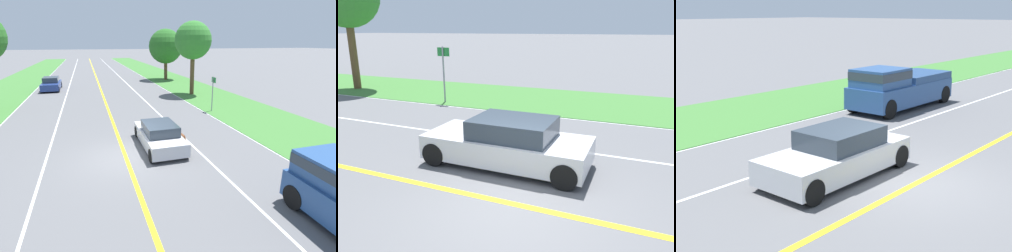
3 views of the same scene
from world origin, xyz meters
TOP-DOWN VIEW (x-y plane):
  - ground_plane at (0.00, 0.00)m, footprint 400.00×400.00m
  - centre_divider_line at (0.00, 0.00)m, footprint 0.18×160.00m
  - lane_edge_line_right at (7.00, 0.00)m, footprint 0.14×160.00m
  - lane_dash_same_dir at (3.50, 0.00)m, footprint 0.10×160.00m
  - grass_verge_right at (10.00, 0.00)m, footprint 6.00×160.00m
  - ego_car at (1.84, 0.86)m, footprint 1.80×4.24m
  - dog at (2.97, 0.76)m, footprint 0.26×1.25m
  - street_sign at (7.63, 6.63)m, footprint 0.11×0.64m

SIDE VIEW (x-z plane):
  - ground_plane at x=0.00m, z-range 0.00..0.00m
  - centre_divider_line at x=0.00m, z-range 0.00..0.01m
  - lane_edge_line_right at x=7.00m, z-range 0.00..0.01m
  - lane_dash_same_dir at x=3.50m, z-range 0.00..0.01m
  - grass_verge_right at x=10.00m, z-range 0.00..0.03m
  - dog at x=2.97m, z-range 0.10..0.93m
  - ego_car at x=1.84m, z-range -0.04..1.23m
  - street_sign at x=7.63m, z-range 0.33..2.98m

